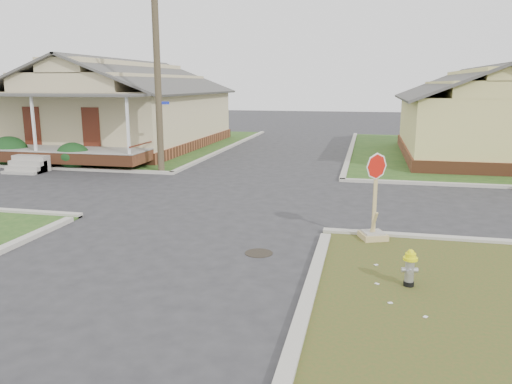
# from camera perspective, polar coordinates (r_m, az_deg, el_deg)

# --- Properties ---
(ground) EXTENTS (120.00, 120.00, 0.00)m
(ground) POSITION_cam_1_polar(r_m,az_deg,el_deg) (12.57, -9.07, -5.47)
(ground) COLOR #2B2A2D
(ground) RESTS_ON ground
(verge_far_left) EXTENTS (19.00, 19.00, 0.05)m
(verge_far_left) POSITION_cam_1_polar(r_m,az_deg,el_deg) (34.17, -18.37, 5.32)
(verge_far_left) COLOR #244719
(verge_far_left) RESTS_ON ground
(curbs) EXTENTS (80.00, 40.00, 0.12)m
(curbs) POSITION_cam_1_polar(r_m,az_deg,el_deg) (17.15, -2.94, -0.53)
(curbs) COLOR #B0AB9F
(curbs) RESTS_ON ground
(manhole) EXTENTS (0.64, 0.64, 0.01)m
(manhole) POSITION_cam_1_polar(r_m,az_deg,el_deg) (11.50, 0.33, -6.99)
(manhole) COLOR black
(manhole) RESTS_ON ground
(corner_house) EXTENTS (10.10, 15.50, 5.30)m
(corner_house) POSITION_cam_1_polar(r_m,az_deg,el_deg) (31.38, -15.12, 9.09)
(corner_house) COLOR brown
(corner_house) RESTS_ON ground
(side_house_yellow) EXTENTS (7.60, 11.60, 4.70)m
(side_house_yellow) POSITION_cam_1_polar(r_m,az_deg,el_deg) (28.19, 24.08, 7.96)
(side_house_yellow) COLOR brown
(side_house_yellow) RESTS_ON ground
(utility_pole) EXTENTS (1.80, 0.28, 9.00)m
(utility_pole) POSITION_cam_1_polar(r_m,az_deg,el_deg) (21.83, -11.25, 14.32)
(utility_pole) COLOR #3C3022
(utility_pole) RESTS_ON ground
(fire_hydrant) EXTENTS (0.27, 0.27, 0.72)m
(fire_hydrant) POSITION_cam_1_polar(r_m,az_deg,el_deg) (9.91, 17.17, -8.07)
(fire_hydrant) COLOR black
(fire_hydrant) RESTS_ON ground
(stop_sign) EXTENTS (0.61, 0.59, 2.15)m
(stop_sign) POSITION_cam_1_polar(r_m,az_deg,el_deg) (12.58, 13.31, -3.21)
(stop_sign) COLOR tan
(stop_sign) RESTS_ON ground
(hedge_left) EXTENTS (1.63, 1.34, 1.25)m
(hedge_left) POSITION_cam_1_polar(r_m,az_deg,el_deg) (26.33, -26.36, 4.19)
(hedge_left) COLOR #143916
(hedge_left) RESTS_ON verge_far_left
(hedge_right) EXTENTS (1.49, 1.22, 1.14)m
(hedge_right) POSITION_cam_1_polar(r_m,az_deg,el_deg) (24.05, -20.19, 3.93)
(hedge_right) COLOR #143916
(hedge_right) RESTS_ON verge_far_left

